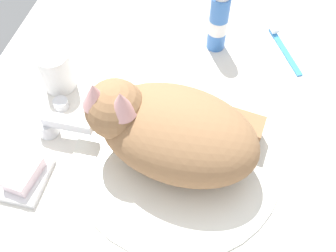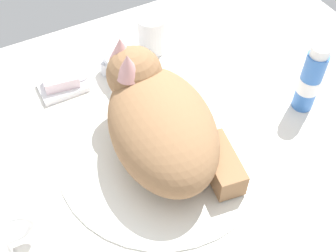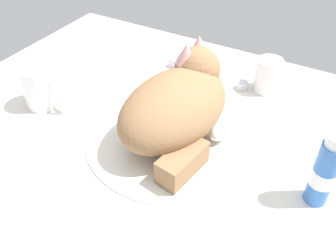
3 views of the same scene
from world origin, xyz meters
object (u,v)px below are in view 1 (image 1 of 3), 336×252
Objects in this scene: cat at (170,129)px; toothpaste_bottle at (218,21)px; toothbrush at (283,47)px; rinse_cup at (56,71)px; soap_bar at (23,174)px; faucet at (54,126)px.

cat is 2.08× the size of toothpaste_bottle.
toothpaste_bottle is 15.59cm from toothbrush.
toothbrush is (20.02, -42.16, -3.50)cm from rinse_cup.
rinse_cup is 33.23cm from toothpaste_bottle.
rinse_cup is at bearing 115.40° from toothbrush.
toothpaste_bottle is (38.60, -25.55, 4.27)cm from soap_bar.
cat is at bearing -113.73° from rinse_cup.
rinse_cup is at bearing 66.27° from cat.
toothpaste_bottle is 1.06× the size of toothbrush.
rinse_cup is (10.70, 24.34, -3.62)cm from cat.
cat is 2.21× the size of toothbrush.
rinse_cup reaches higher than faucet.
faucet is 49.44cm from toothbrush.
rinse_cup is (11.00, 3.70, 1.71)cm from faucet.
cat is 4.48× the size of soap_bar.
faucet is 11.73cm from rinse_cup.
toothpaste_bottle is at bearing 99.33° from toothbrush.
cat is 3.67× the size of rinse_cup.
cat is (0.30, -20.64, 5.33)cm from faucet.
toothpaste_bottle is at bearing -57.71° from rinse_cup.
soap_bar is at bearing 115.01° from cat.
faucet is 2.22× the size of soap_bar.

